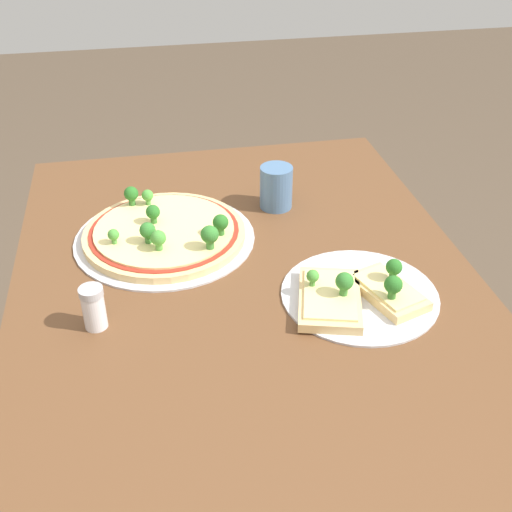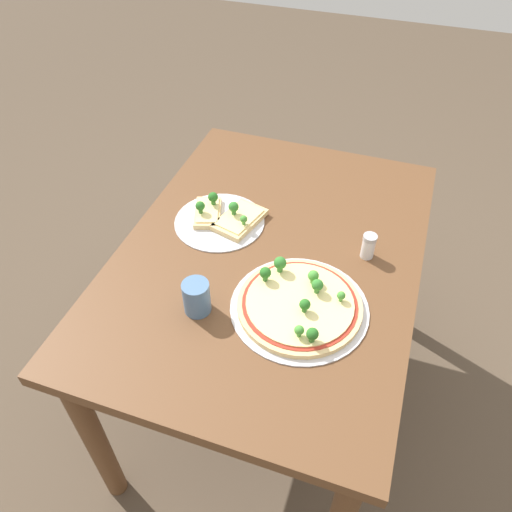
# 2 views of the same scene
# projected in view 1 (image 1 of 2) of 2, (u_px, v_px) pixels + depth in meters

# --- Properties ---
(dining_table) EXTENTS (1.11, 0.80, 0.70)m
(dining_table) POSITION_uv_depth(u_px,v_px,m) (249.00, 328.00, 1.15)
(dining_table) COLOR brown
(dining_table) RESTS_ON ground_plane
(pizza_tray_whole) EXTENTS (0.34, 0.34, 0.07)m
(pizza_tray_whole) POSITION_uv_depth(u_px,v_px,m) (165.00, 233.00, 1.20)
(pizza_tray_whole) COLOR silver
(pizza_tray_whole) RESTS_ON dining_table
(pizza_tray_slice) EXTENTS (0.26, 0.26, 0.06)m
(pizza_tray_slice) POSITION_uv_depth(u_px,v_px,m) (357.00, 293.00, 1.05)
(pizza_tray_slice) COLOR silver
(pizza_tray_slice) RESTS_ON dining_table
(drinking_cup) EXTENTS (0.07, 0.07, 0.09)m
(drinking_cup) POSITION_uv_depth(u_px,v_px,m) (276.00, 187.00, 1.29)
(drinking_cup) COLOR #4C7099
(drinking_cup) RESTS_ON dining_table
(condiment_shaker) EXTENTS (0.04, 0.04, 0.07)m
(condiment_shaker) POSITION_uv_depth(u_px,v_px,m) (94.00, 307.00, 0.98)
(condiment_shaker) COLOR silver
(condiment_shaker) RESTS_ON dining_table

